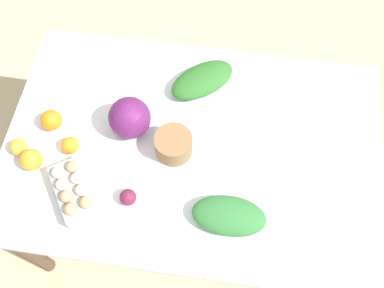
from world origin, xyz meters
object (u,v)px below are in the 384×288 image
(orange_0, at_px, (31,160))
(orange_1, at_px, (70,145))
(egg_carton, at_px, (74,190))
(orange_3, at_px, (19,147))
(beet_root, at_px, (128,197))
(cabbage_purple, at_px, (130,118))
(greens_bunch_kale, at_px, (202,80))
(greens_bunch_beet_tops, at_px, (229,216))
(paper_bag, at_px, (174,145))
(orange_2, at_px, (51,120))

(orange_0, xyz_separation_m, orange_1, (-0.12, -0.08, -0.01))
(egg_carton, xyz_separation_m, orange_3, (0.25, -0.14, -0.01))
(beet_root, bearing_deg, cabbage_purple, -80.27)
(greens_bunch_kale, bearing_deg, egg_carton, 54.56)
(orange_3, bearing_deg, egg_carton, 151.09)
(cabbage_purple, relative_size, greens_bunch_beet_tops, 0.62)
(cabbage_purple, relative_size, beet_root, 2.63)
(greens_bunch_kale, bearing_deg, orange_1, 39.00)
(orange_1, bearing_deg, greens_bunch_kale, -141.00)
(paper_bag, distance_m, greens_bunch_beet_tops, 0.33)
(orange_1, bearing_deg, beet_root, 146.89)
(cabbage_purple, relative_size, orange_2, 1.93)
(cabbage_purple, height_order, orange_3, cabbage_purple)
(paper_bag, relative_size, orange_1, 2.12)
(greens_bunch_beet_tops, xyz_separation_m, orange_0, (0.73, -0.10, 0.00))
(beet_root, height_order, orange_1, orange_1)
(cabbage_purple, relative_size, greens_bunch_kale, 0.58)
(cabbage_purple, xyz_separation_m, beet_root, (-0.05, 0.29, -0.05))
(cabbage_purple, height_order, greens_bunch_kale, cabbage_purple)
(beet_root, xyz_separation_m, orange_2, (0.35, -0.25, 0.01))
(beet_root, height_order, orange_3, orange_3)
(greens_bunch_kale, bearing_deg, cabbage_purple, 44.91)
(egg_carton, relative_size, beet_root, 4.25)
(beet_root, xyz_separation_m, orange_0, (0.37, -0.08, 0.01))
(beet_root, bearing_deg, egg_carton, 2.07)
(orange_1, bearing_deg, orange_3, 10.24)
(beet_root, bearing_deg, orange_0, -12.78)
(egg_carton, xyz_separation_m, greens_bunch_beet_tops, (-0.54, 0.01, -0.01))
(orange_2, relative_size, orange_3, 1.26)
(paper_bag, relative_size, orange_2, 1.70)
(orange_1, relative_size, orange_3, 1.01)
(cabbage_purple, distance_m, orange_0, 0.38)
(greens_bunch_kale, xyz_separation_m, orange_1, (0.44, 0.36, -0.01))
(egg_carton, bearing_deg, beet_root, 58.60)
(greens_bunch_kale, relative_size, orange_2, 3.33)
(egg_carton, height_order, paper_bag, same)
(orange_0, bearing_deg, orange_3, -35.35)
(greens_bunch_kale, relative_size, orange_0, 3.34)
(cabbage_purple, distance_m, orange_1, 0.24)
(paper_bag, bearing_deg, egg_carton, 35.34)
(orange_2, xyz_separation_m, orange_3, (0.09, 0.12, -0.01))
(greens_bunch_beet_tops, height_order, orange_3, greens_bunch_beet_tops)
(orange_2, bearing_deg, egg_carton, 121.57)
(cabbage_purple, distance_m, beet_root, 0.29)
(cabbage_purple, distance_m, orange_3, 0.42)
(cabbage_purple, height_order, beet_root, cabbage_purple)
(cabbage_purple, xyz_separation_m, paper_bag, (-0.17, 0.07, -0.03))
(greens_bunch_beet_tops, xyz_separation_m, greens_bunch_kale, (0.17, -0.54, 0.00))
(orange_0, relative_size, orange_2, 1.00)
(greens_bunch_beet_tops, relative_size, orange_0, 3.14)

